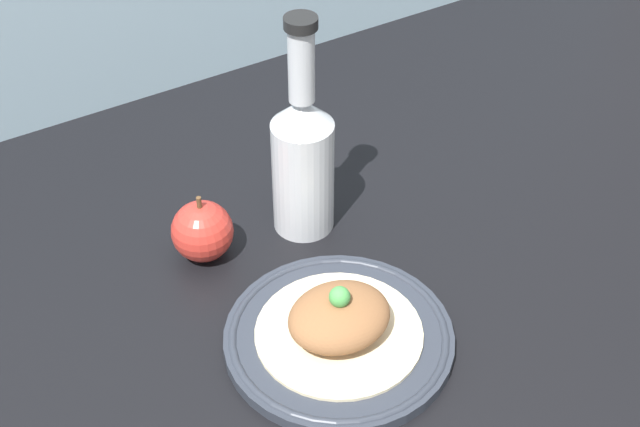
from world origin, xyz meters
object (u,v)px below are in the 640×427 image
at_px(apple, 202,231).
at_px(cider_bottle, 303,156).
at_px(plated_food, 339,320).
at_px(plate, 339,337).

bearing_deg(apple, cider_bottle, -5.84).
xyz_separation_m(plated_food, apple, (-0.06, 0.20, 0.00)).
bearing_deg(cider_bottle, plate, -109.99).
distance_m(cider_bottle, apple, 0.14).
bearing_deg(apple, plate, -73.09).
height_order(plated_food, apple, apple).
relative_size(cider_bottle, apple, 3.23).
bearing_deg(plated_food, cider_bottle, 70.01).
distance_m(plated_food, cider_bottle, 0.21).
distance_m(plated_food, apple, 0.21).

